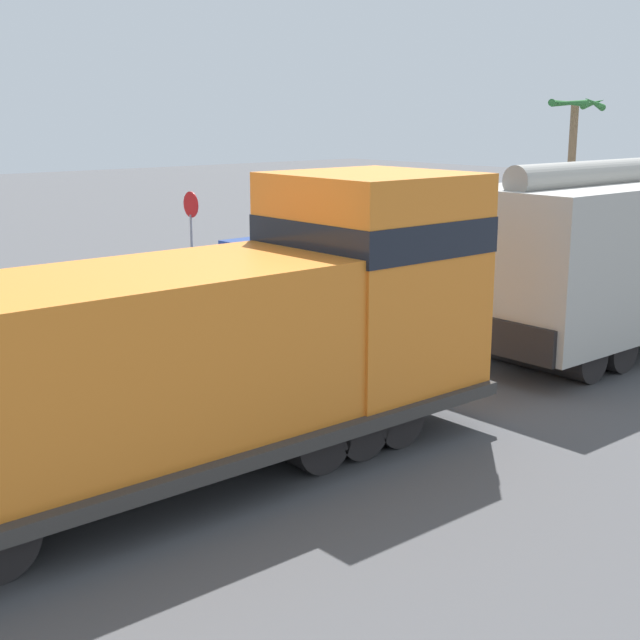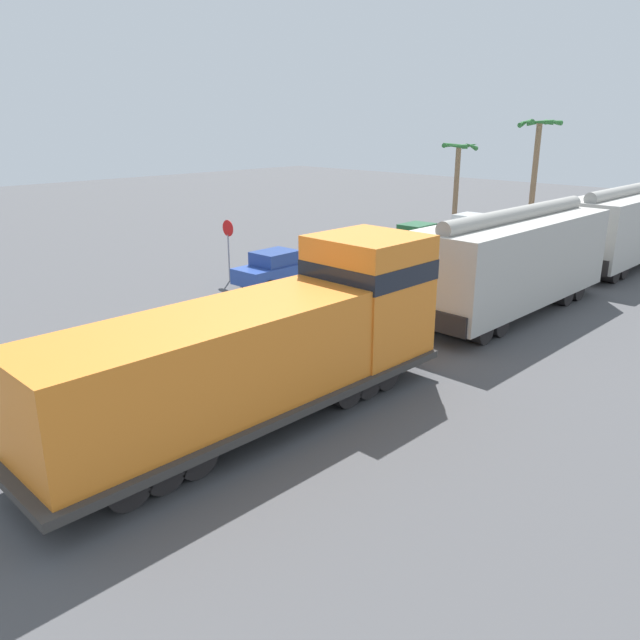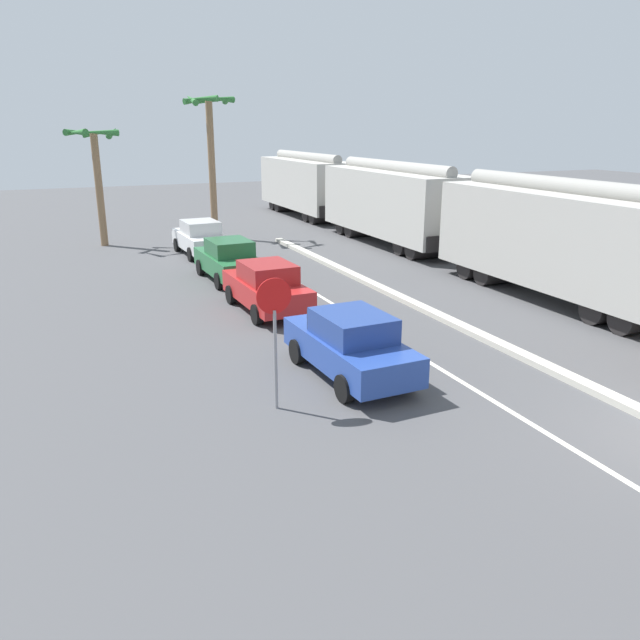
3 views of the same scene
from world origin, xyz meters
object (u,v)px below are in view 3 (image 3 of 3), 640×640
parked_car_blue (350,344)px  parked_car_white (200,238)px  stop_sign (274,318)px  hopper_car_middle (393,204)px  parked_car_red (267,287)px  hopper_car_lead (562,241)px  hopper_car_trailing (306,185)px  palm_tree_near (210,133)px  palm_tree_far (96,158)px  parked_car_green (229,260)px

parked_car_blue → parked_car_white: (0.10, 16.24, 0.00)m
parked_car_blue → stop_sign: 2.74m
hopper_car_middle → stop_sign: bearing=-126.7°
parked_car_red → stop_sign: 7.56m
hopper_car_lead → parked_car_red: bearing=164.6°
parked_car_red → stop_sign: (-2.21, -7.13, 1.21)m
hopper_car_trailing → parked_car_blue: (-9.73, -26.65, -1.26)m
hopper_car_trailing → palm_tree_near: 10.49m
hopper_car_lead → palm_tree_far: bearing=128.4°
parked_car_blue → palm_tree_near: size_ratio=0.57×
parked_car_red → hopper_car_middle: bearing=42.4°
hopper_car_lead → parked_car_white: hopper_car_lead is taller
hopper_car_trailing → parked_car_white: hopper_car_trailing is taller
parked_car_red → parked_car_green: size_ratio=1.00×
hopper_car_middle → palm_tree_near: bearing=144.8°
hopper_car_trailing → palm_tree_far: bearing=-155.9°
parked_car_white → parked_car_green: bearing=-91.2°
parked_car_red → palm_tree_far: (-3.82, 14.44, 3.50)m
hopper_car_lead → palm_tree_far: size_ratio=1.80×
palm_tree_near → parked_car_blue: bearing=-95.2°
hopper_car_trailing → parked_car_white: bearing=-132.8°
parked_car_white → palm_tree_near: palm_tree_near is taller
hopper_car_trailing → palm_tree_far: 15.05m
stop_sign → parked_car_white: bearing=82.3°
parked_car_blue → palm_tree_far: 21.23m
hopper_car_middle → parked_car_blue: 17.96m
parked_car_red → parked_car_green: same height
hopper_car_trailing → parked_car_green: 18.65m
palm_tree_near → hopper_car_lead: bearing=-65.4°
hopper_car_middle → parked_car_white: size_ratio=2.48×
hopper_car_lead → parked_car_red: (-9.76, 2.68, -1.26)m
hopper_car_middle → parked_car_white: 9.78m
parked_car_green → stop_sign: size_ratio=1.48×
hopper_car_lead → palm_tree_near: (-7.84, 17.13, 3.42)m
parked_car_blue → parked_car_white: bearing=89.7°
parked_car_white → stop_sign: bearing=-97.7°
hopper_car_middle → stop_sign: 20.02m
hopper_car_lead → hopper_car_trailing: (0.00, 23.20, 0.00)m
hopper_car_middle → palm_tree_near: 10.19m
parked_car_red → palm_tree_near: (1.92, 14.45, 4.68)m
parked_car_red → parked_car_green: 4.66m
stop_sign → palm_tree_near: bearing=79.2°
parked_car_blue → stop_sign: (-2.24, -1.00, 1.21)m
palm_tree_near → palm_tree_far: bearing=-180.0°
hopper_car_middle → parked_car_blue: hopper_car_middle is taller
parked_car_blue → palm_tree_far: bearing=100.6°
parked_car_blue → palm_tree_far: (-3.86, 20.58, 3.50)m
hopper_car_middle → palm_tree_far: bearing=157.9°
hopper_car_lead → hopper_car_trailing: bearing=90.0°
parked_car_blue → palm_tree_near: 21.19m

